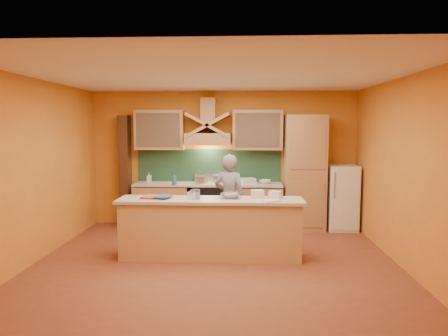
{
  "coord_description": "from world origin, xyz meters",
  "views": [
    {
      "loc": [
        0.4,
        -5.83,
        2.06
      ],
      "look_at": [
        0.09,
        0.9,
        1.37
      ],
      "focal_mm": 32.0,
      "sensor_mm": 36.0,
      "label": 1
    }
  ],
  "objects_px": {
    "fridge": "(341,197)",
    "person": "(230,198)",
    "stove": "(208,206)",
    "kitchen_scale": "(193,196)",
    "mixing_bowl": "(230,196)"
  },
  "relations": [
    {
      "from": "person",
      "to": "kitchen_scale",
      "type": "height_order",
      "value": "person"
    },
    {
      "from": "stove",
      "to": "person",
      "type": "relative_size",
      "value": 0.57
    },
    {
      "from": "fridge",
      "to": "mixing_bowl",
      "type": "height_order",
      "value": "fridge"
    },
    {
      "from": "stove",
      "to": "fridge",
      "type": "xyz_separation_m",
      "value": [
        2.7,
        0.0,
        0.2
      ]
    },
    {
      "from": "fridge",
      "to": "person",
      "type": "height_order",
      "value": "person"
    },
    {
      "from": "stove",
      "to": "kitchen_scale",
      "type": "distance_m",
      "value": 2.01
    },
    {
      "from": "fridge",
      "to": "kitchen_scale",
      "type": "xyz_separation_m",
      "value": [
        -2.77,
        -1.93,
        0.35
      ]
    },
    {
      "from": "stove",
      "to": "fridge",
      "type": "height_order",
      "value": "fridge"
    },
    {
      "from": "person",
      "to": "mixing_bowl",
      "type": "height_order",
      "value": "person"
    },
    {
      "from": "fridge",
      "to": "mixing_bowl",
      "type": "xyz_separation_m",
      "value": [
        -2.19,
        -1.83,
        0.33
      ]
    },
    {
      "from": "stove",
      "to": "fridge",
      "type": "distance_m",
      "value": 2.71
    },
    {
      "from": "mixing_bowl",
      "to": "kitchen_scale",
      "type": "bearing_deg",
      "value": -169.4
    },
    {
      "from": "mixing_bowl",
      "to": "person",
      "type": "bearing_deg",
      "value": 92.54
    },
    {
      "from": "stove",
      "to": "kitchen_scale",
      "type": "height_order",
      "value": "kitchen_scale"
    },
    {
      "from": "stove",
      "to": "person",
      "type": "xyz_separation_m",
      "value": [
        0.47,
        -1.01,
        0.34
      ]
    }
  ]
}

